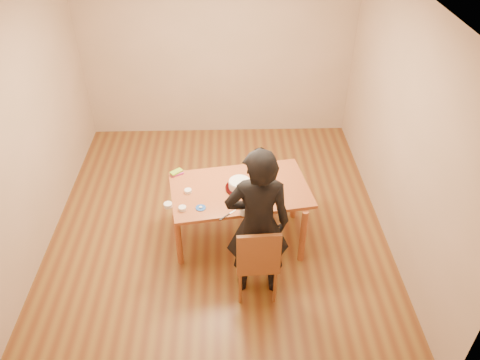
{
  "coord_description": "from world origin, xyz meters",
  "views": [
    {
      "loc": [
        0.13,
        -4.32,
        3.91
      ],
      "look_at": [
        0.25,
        -0.32,
        0.9
      ],
      "focal_mm": 35.0,
      "sensor_mm": 36.0,
      "label": 1
    }
  ],
  "objects_px": {
    "dining_chair": "(257,259)",
    "person": "(258,225)",
    "cake": "(240,184)",
    "cake_plate": "(240,188)",
    "dining_table": "(240,190)"
  },
  "relations": [
    {
      "from": "dining_chair",
      "to": "person",
      "type": "xyz_separation_m",
      "value": [
        0.0,
        0.04,
        0.42
      ]
    },
    {
      "from": "cake",
      "to": "cake_plate",
      "type": "bearing_deg",
      "value": 0.0
    },
    {
      "from": "dining_chair",
      "to": "cake",
      "type": "xyz_separation_m",
      "value": [
        -0.15,
        0.77,
        0.36
      ]
    },
    {
      "from": "dining_chair",
      "to": "cake",
      "type": "height_order",
      "value": "cake"
    },
    {
      "from": "cake",
      "to": "person",
      "type": "distance_m",
      "value": 0.74
    },
    {
      "from": "dining_table",
      "to": "person",
      "type": "height_order",
      "value": "person"
    },
    {
      "from": "dining_table",
      "to": "dining_chair",
      "type": "height_order",
      "value": "dining_table"
    },
    {
      "from": "cake_plate",
      "to": "person",
      "type": "distance_m",
      "value": 0.75
    },
    {
      "from": "cake_plate",
      "to": "cake",
      "type": "distance_m",
      "value": 0.05
    },
    {
      "from": "dining_table",
      "to": "cake",
      "type": "distance_m",
      "value": 0.08
    },
    {
      "from": "dining_chair",
      "to": "cake",
      "type": "distance_m",
      "value": 0.86
    },
    {
      "from": "cake_plate",
      "to": "dining_table",
      "type": "bearing_deg",
      "value": 69.8
    },
    {
      "from": "dining_table",
      "to": "dining_chair",
      "type": "relative_size",
      "value": 3.66
    },
    {
      "from": "dining_table",
      "to": "dining_chair",
      "type": "distance_m",
      "value": 0.84
    },
    {
      "from": "dining_chair",
      "to": "cake_plate",
      "type": "xyz_separation_m",
      "value": [
        -0.15,
        0.77,
        0.31
      ]
    }
  ]
}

